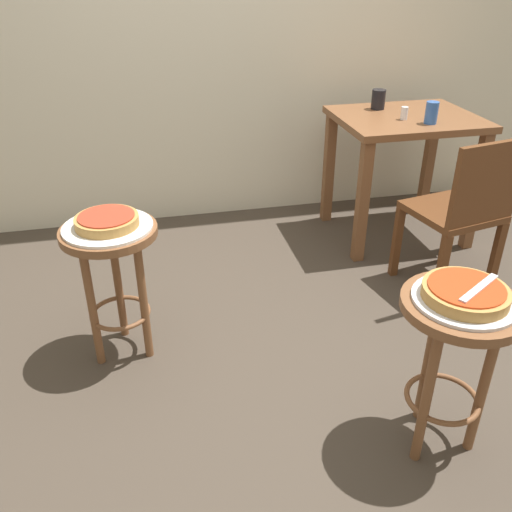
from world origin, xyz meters
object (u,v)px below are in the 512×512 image
object	(u,v)px
cup_near_edge	(431,113)
condiment_shaker	(404,113)
stool_foreground	(455,340)
pizza_server_knife	(479,288)
serving_plate_middle	(108,227)
pizza_middle	(107,221)
dining_table	(404,139)
stool_middle	(113,262)
pizza_foreground	(465,293)
cup_far_edge	(378,99)
wooden_chair	(462,210)
serving_plate_foreground	(464,300)

from	to	relation	value
cup_near_edge	condiment_shaker	distance (m)	0.15
stool_foreground	pizza_server_knife	distance (m)	0.22
serving_plate_middle	pizza_server_knife	distance (m)	1.42
serving_plate_middle	pizza_middle	xyz separation A→B (m)	(0.00, 0.00, 0.03)
stool_foreground	dining_table	xyz separation A→B (m)	(0.60, 1.65, 0.15)
stool_middle	cup_near_edge	world-z (taller)	cup_near_edge
serving_plate_middle	condiment_shaker	xyz separation A→B (m)	(1.66, 0.77, 0.17)
pizza_foreground	stool_middle	size ratio (longest dim) A/B	0.44
stool_middle	cup_far_edge	bearing A→B (deg)	32.53
cup_near_edge	wooden_chair	distance (m)	0.63
cup_far_edge	pizza_server_knife	distance (m)	1.91
pizza_foreground	stool_middle	distance (m)	1.39
wooden_chair	pizza_server_knife	distance (m)	1.14
pizza_server_knife	cup_near_edge	bearing A→B (deg)	36.04
serving_plate_middle	pizza_middle	world-z (taller)	pizza_middle
pizza_middle	dining_table	xyz separation A→B (m)	(1.72, 0.85, -0.04)
wooden_chair	serving_plate_middle	bearing A→B (deg)	-175.11
wooden_chair	pizza_server_knife	world-z (taller)	wooden_chair
stool_foreground	condiment_shaker	bearing A→B (deg)	71.15
dining_table	wooden_chair	world-z (taller)	wooden_chair
pizza_foreground	condiment_shaker	world-z (taller)	condiment_shaker
serving_plate_middle	dining_table	distance (m)	1.92
pizza_foreground	pizza_middle	xyz separation A→B (m)	(-1.12, 0.80, -0.00)
cup_near_edge	cup_far_edge	distance (m)	0.39
pizza_foreground	pizza_server_knife	size ratio (longest dim) A/B	1.25
serving_plate_foreground	dining_table	distance (m)	1.75
stool_foreground	pizza_middle	bearing A→B (deg)	144.57
pizza_middle	serving_plate_foreground	bearing A→B (deg)	-35.43
serving_plate_middle	dining_table	xyz separation A→B (m)	(1.72, 0.85, -0.01)
serving_plate_foreground	stool_middle	bearing A→B (deg)	144.57
stool_middle	condiment_shaker	world-z (taller)	condiment_shaker
stool_middle	wooden_chair	world-z (taller)	wooden_chair
serving_plate_middle	cup_far_edge	distance (m)	1.92
serving_plate_foreground	cup_far_edge	size ratio (longest dim) A/B	2.88
stool_foreground	serving_plate_middle	xyz separation A→B (m)	(-1.12, 0.80, 0.16)
pizza_middle	cup_near_edge	world-z (taller)	cup_near_edge
cup_far_edge	condiment_shaker	xyz separation A→B (m)	(0.05, -0.25, -0.02)
condiment_shaker	pizza_server_knife	bearing A→B (deg)	-107.66
cup_far_edge	wooden_chair	size ratio (longest dim) A/B	0.14
pizza_foreground	condiment_shaker	size ratio (longest dim) A/B	3.82
serving_plate_foreground	pizza_middle	world-z (taller)	pizza_middle
serving_plate_foreground	wooden_chair	bearing A→B (deg)	57.76
pizza_server_knife	wooden_chair	bearing A→B (deg)	28.12
cup_far_edge	pizza_server_knife	xyz separation A→B (m)	(-0.46, -1.85, -0.14)
cup_far_edge	cup_near_edge	bearing A→B (deg)	-66.67
cup_far_edge	wooden_chair	xyz separation A→B (m)	(0.11, -0.88, -0.36)
pizza_foreground	condiment_shaker	distance (m)	1.67
pizza_foreground	serving_plate_middle	xyz separation A→B (m)	(-1.12, 0.80, -0.03)
pizza_server_knife	condiment_shaker	bearing A→B (deg)	40.85
serving_plate_foreground	pizza_server_knife	world-z (taller)	pizza_server_knife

